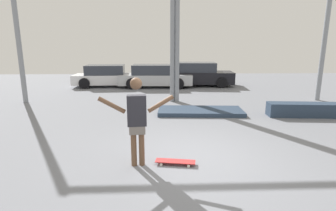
{
  "coord_description": "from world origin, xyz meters",
  "views": [
    {
      "loc": [
        -0.72,
        -5.21,
        2.35
      ],
      "look_at": [
        -0.45,
        1.66,
        0.8
      ],
      "focal_mm": 28.0,
      "sensor_mm": 36.0,
      "label": 1
    }
  ],
  "objects_px": {
    "skateboard": "(175,161)",
    "parked_car_black": "(199,75)",
    "manual_pad": "(200,111)",
    "parked_car_silver": "(155,76)",
    "grind_box": "(305,110)",
    "parked_car_white": "(107,76)",
    "skateboarder": "(137,117)"
  },
  "relations": [
    {
      "from": "grind_box",
      "to": "parked_car_white",
      "type": "distance_m",
      "value": 10.93
    },
    {
      "from": "skateboarder",
      "to": "parked_car_silver",
      "type": "height_order",
      "value": "skateboarder"
    },
    {
      "from": "skateboarder",
      "to": "grind_box",
      "type": "distance_m",
      "value": 6.58
    },
    {
      "from": "grind_box",
      "to": "skateboarder",
      "type": "bearing_deg",
      "value": -146.61
    },
    {
      "from": "parked_car_black",
      "to": "skateboarder",
      "type": "bearing_deg",
      "value": -99.17
    },
    {
      "from": "manual_pad",
      "to": "skateboard",
      "type": "bearing_deg",
      "value": -105.78
    },
    {
      "from": "skateboard",
      "to": "parked_car_white",
      "type": "bearing_deg",
      "value": 116.82
    },
    {
      "from": "grind_box",
      "to": "parked_car_black",
      "type": "distance_m",
      "value": 7.86
    },
    {
      "from": "skateboard",
      "to": "manual_pad",
      "type": "xyz_separation_m",
      "value": [
        1.18,
        4.17,
        0.01
      ]
    },
    {
      "from": "parked_car_silver",
      "to": "parked_car_black",
      "type": "relative_size",
      "value": 1.03
    },
    {
      "from": "skateboarder",
      "to": "manual_pad",
      "type": "distance_m",
      "value": 4.69
    },
    {
      "from": "manual_pad",
      "to": "skateboarder",
      "type": "bearing_deg",
      "value": -114.89
    },
    {
      "from": "manual_pad",
      "to": "parked_car_black",
      "type": "bearing_deg",
      "value": 81.77
    },
    {
      "from": "grind_box",
      "to": "manual_pad",
      "type": "xyz_separation_m",
      "value": [
        -3.52,
        0.57,
        -0.16
      ]
    },
    {
      "from": "skateboarder",
      "to": "parked_car_black",
      "type": "distance_m",
      "value": 11.41
    },
    {
      "from": "skateboarder",
      "to": "parked_car_silver",
      "type": "distance_m",
      "value": 10.59
    },
    {
      "from": "skateboard",
      "to": "parked_car_white",
      "type": "height_order",
      "value": "parked_car_white"
    },
    {
      "from": "grind_box",
      "to": "parked_car_silver",
      "type": "xyz_separation_m",
      "value": [
        -5.23,
        6.99,
        0.4
      ]
    },
    {
      "from": "skateboard",
      "to": "grind_box",
      "type": "xyz_separation_m",
      "value": [
        4.7,
        3.6,
        0.17
      ]
    },
    {
      "from": "grind_box",
      "to": "parked_car_silver",
      "type": "height_order",
      "value": "parked_car_silver"
    },
    {
      "from": "parked_car_silver",
      "to": "parked_car_black",
      "type": "bearing_deg",
      "value": 10.74
    },
    {
      "from": "manual_pad",
      "to": "parked_car_silver",
      "type": "xyz_separation_m",
      "value": [
        -1.71,
        6.42,
        0.56
      ]
    },
    {
      "from": "parked_car_white",
      "to": "parked_car_black",
      "type": "relative_size",
      "value": 0.99
    },
    {
      "from": "manual_pad",
      "to": "parked_car_white",
      "type": "distance_m",
      "value": 8.19
    },
    {
      "from": "skateboarder",
      "to": "skateboard",
      "type": "distance_m",
      "value": 1.22
    },
    {
      "from": "parked_car_white",
      "to": "skateboarder",
      "type": "bearing_deg",
      "value": -79.55
    },
    {
      "from": "parked_car_black",
      "to": "parked_car_silver",
      "type": "bearing_deg",
      "value": -164.99
    },
    {
      "from": "skateboard",
      "to": "manual_pad",
      "type": "bearing_deg",
      "value": 83.88
    },
    {
      "from": "parked_car_white",
      "to": "grind_box",
      "type": "bearing_deg",
      "value": -45.32
    },
    {
      "from": "skateboarder",
      "to": "skateboard",
      "type": "bearing_deg",
      "value": -5.06
    },
    {
      "from": "skateboard",
      "to": "parked_car_black",
      "type": "xyz_separation_m",
      "value": [
        2.17,
        11.03,
        0.61
      ]
    },
    {
      "from": "skateboarder",
      "to": "parked_car_white",
      "type": "bearing_deg",
      "value": 98.29
    }
  ]
}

